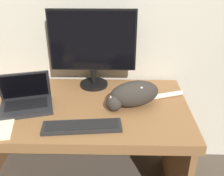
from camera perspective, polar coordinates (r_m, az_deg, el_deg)
desk at (r=1.70m, az=-8.39°, el=-8.10°), size 1.42×0.75×0.72m
monitor at (r=1.74m, az=-4.24°, el=9.06°), size 0.57×0.19×0.52m
laptop at (r=1.64m, az=-18.26°, el=-2.52°), size 0.35×0.30×0.22m
external_keyboard at (r=1.40m, az=-6.54°, el=-8.32°), size 0.43×0.15×0.02m
cat at (r=1.57m, az=4.74°, el=-1.28°), size 0.49×0.27×0.16m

